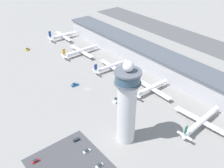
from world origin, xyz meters
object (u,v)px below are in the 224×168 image
Objects in this scene: airplane_gate_bravo at (81,51)px; airplane_gate_echo at (202,121)px; airplane_gate_charlie at (111,66)px; service_truck_catering at (27,49)px; service_truck_water at (75,85)px; service_truck_fuel at (116,100)px; car_white_wagon at (77,140)px; airplane_gate_alpha at (63,36)px; car_blue_compact at (36,161)px; car_grey_coupe at (99,166)px; car_silver_sedan at (87,151)px; control_tower at (127,104)px; airplane_gate_delta at (151,88)px; service_truck_baggage at (127,86)px.

airplane_gate_bravo is 144.90m from airplane_gate_echo.
airplane_gate_charlie reaches higher than service_truck_catering.
service_truck_water is (94.39, 2.04, 0.09)m from service_truck_catering.
car_white_wagon is at bearing -70.31° from service_truck_fuel.
airplane_gate_alpha is 184.55m from car_blue_compact.
car_grey_coupe is (80.80, -33.56, -0.38)m from service_truck_water.
service_truck_catering reaches higher than car_silver_sedan.
control_tower is at bearing -116.18° from airplane_gate_echo.
car_white_wagon is (-18.03, -25.18, -26.69)m from control_tower.
service_truck_catering is 1.36× the size of car_grey_coupe.
airplane_gate_delta is at bearing 117.43° from control_tower.
airplane_gate_echo is at bearing 67.39° from car_blue_compact.
car_blue_compact is 29.71m from car_silver_sedan.
airplane_gate_alpha is (-170.88, 51.26, -22.65)m from control_tower.
airplane_gate_charlie is at bearing -1.55° from airplane_gate_alpha.
service_truck_water is 75.14m from car_silver_sedan.
airplane_gate_charlie is 93.79m from car_white_wagon.
car_grey_coupe is at bearing -2.02° from car_silver_sedan.
car_white_wagon is at bearing -83.78° from airplane_gate_delta.
car_white_wagon is at bearing -119.67° from airplane_gate_echo.
control_tower is 1.40× the size of airplane_gate_delta.
airplane_gate_delta is 9.22× the size of car_white_wagon.
service_truck_baggage is 96.67m from car_blue_compact.
service_truck_baggage is at bearing 111.21° from car_white_wagon.
service_truck_catering is 178.00m from car_grey_coupe.
service_truck_water is at bearing 157.44° from car_grey_coupe.
car_silver_sedan is (37.53, -66.23, -0.40)m from service_truck_baggage.
airplane_gate_charlie is at bearing 145.64° from service_truck_fuel.
airplane_gate_bravo is 78.23m from service_truck_baggage.
airplane_gate_charlie is at bearing -177.74° from airplane_gate_delta.
airplane_gate_echo reaches higher than airplane_gate_charlie.
service_truck_catering is at bearing -139.72° from airplane_gate_bravo.
service_truck_catering is (-141.65, -45.05, -3.38)m from airplane_gate_delta.
airplane_gate_alpha is 0.97× the size of airplane_gate_charlie.
airplane_gate_alpha reaches higher than service_truck_catering.
airplane_gate_alpha reaches higher than car_white_wagon.
airplane_gate_echo is at bearing 60.33° from car_white_wagon.
airplane_gate_echo is at bearing 22.23° from service_truck_water.
car_silver_sedan is (69.62, -74.15, -3.44)m from airplane_gate_charlie.
airplane_gate_charlie is 111.63m from car_grey_coupe.
control_tower is 61.51m from airplane_gate_delta.
airplane_gate_alpha is 0.82× the size of airplane_gate_echo.
control_tower is 1.33× the size of airplane_gate_bravo.
control_tower reaches higher than airplane_gate_charlie.
car_silver_sedan is at bearing -111.96° from airplane_gate_echo.
airplane_gate_echo is 63.54m from service_truck_fuel.
service_truck_catering reaches higher than car_blue_compact.
service_truck_fuel is 1.48× the size of car_silver_sedan.
airplane_gate_charlie is at bearing 127.98° from car_white_wagon.
airplane_gate_charlie is at bearing 166.14° from service_truck_baggage.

